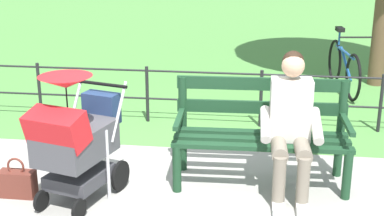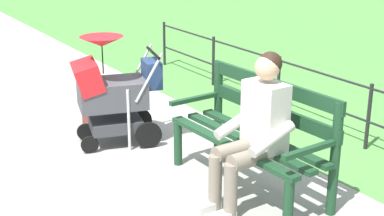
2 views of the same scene
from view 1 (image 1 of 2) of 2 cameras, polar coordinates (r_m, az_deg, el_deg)
The scene contains 8 objects.
ground_plane at distance 5.22m, azimuth -0.83°, elevation -7.57°, with size 60.00×60.00×0.00m, color #9E9B93.
grass_lawn at distance 13.66m, azimuth 4.65°, elevation 8.56°, with size 40.00×16.00×0.01m, color #518E42.
park_bench at distance 5.07m, azimuth 7.26°, elevation -2.06°, with size 1.62×0.66×0.96m.
person_on_bench at distance 4.82m, azimuth 10.32°, elevation -1.40°, with size 0.55×0.74×1.28m.
stroller at distance 4.72m, azimuth -12.14°, elevation -3.04°, with size 0.71×0.98×1.15m.
handbag at distance 5.12m, azimuth -17.80°, elevation -7.48°, with size 0.32×0.14×0.37m.
park_fence at distance 6.55m, azimuth 1.20°, elevation 1.76°, with size 6.94×0.04×0.70m.
bicycle at distance 8.29m, azimuth 15.56°, elevation 4.23°, with size 0.44×1.65×0.89m.
Camera 1 is at (-0.70, 4.65, 2.27)m, focal length 50.96 mm.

